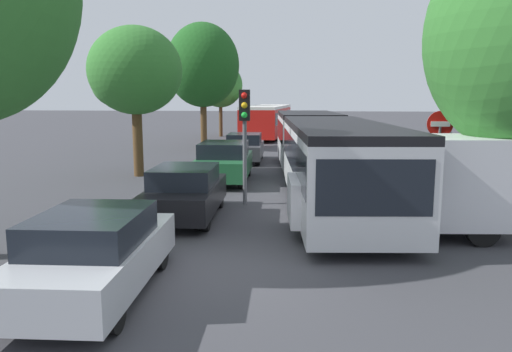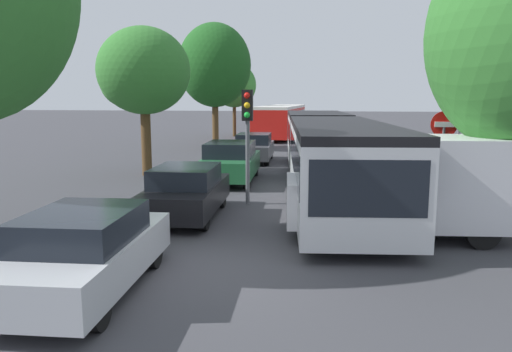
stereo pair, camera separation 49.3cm
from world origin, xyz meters
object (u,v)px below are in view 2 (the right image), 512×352
(queued_car_graphite, at_px, (254,147))
(white_van, at_px, (406,184))
(queued_car_black, at_px, (186,192))
(queued_car_green, at_px, (231,162))
(direction_sign_post, at_px, (460,115))
(tree_left_far, at_px, (216,67))
(tree_left_mid, at_px, (141,73))
(articulated_bus, at_px, (327,148))
(city_bus_rear, at_px, (281,119))
(queued_car_silver, at_px, (85,251))
(no_entry_sign, at_px, (443,147))
(traffic_light, at_px, (247,121))
(tree_left_distant, at_px, (235,86))

(queued_car_graphite, relative_size, white_van, 0.80)
(queued_car_black, distance_m, queued_car_graphite, 11.61)
(queued_car_green, bearing_deg, direction_sign_post, -93.63)
(tree_left_far, bearing_deg, direction_sign_post, -45.80)
(queued_car_black, height_order, tree_left_mid, tree_left_mid)
(tree_left_mid, bearing_deg, direction_sign_post, -5.41)
(queued_car_graphite, bearing_deg, direction_sign_post, -129.23)
(articulated_bus, height_order, queued_car_graphite, articulated_bus)
(queued_car_black, bearing_deg, city_bus_rear, -2.66)
(queued_car_silver, bearing_deg, queued_car_green, -3.97)
(queued_car_graphite, relative_size, no_entry_sign, 1.46)
(traffic_light, distance_m, tree_left_mid, 7.20)
(queued_car_black, relative_size, queued_car_graphite, 0.99)
(traffic_light, bearing_deg, queued_car_silver, -16.55)
(articulated_bus, bearing_deg, queued_car_green, -108.91)
(articulated_bus, relative_size, queued_car_graphite, 4.11)
(traffic_light, bearing_deg, tree_left_far, -168.36)
(queued_car_silver, distance_m, white_van, 7.07)
(traffic_light, distance_m, no_entry_sign, 5.47)
(tree_left_distant, bearing_deg, no_entry_sign, -67.85)
(queued_car_graphite, height_order, direction_sign_post, direction_sign_post)
(white_van, relative_size, tree_left_distant, 0.88)
(tree_left_far, xyz_separation_m, tree_left_distant, (-0.64, 9.77, -0.93))
(tree_left_mid, bearing_deg, queued_car_green, -14.64)
(city_bus_rear, height_order, tree_left_far, tree_left_far)
(traffic_light, bearing_deg, direction_sign_post, 114.25)
(queued_car_graphite, height_order, tree_left_mid, tree_left_mid)
(queued_car_graphite, bearing_deg, queued_car_black, 176.86)
(articulated_bus, distance_m, traffic_light, 3.96)
(queued_car_green, bearing_deg, city_bus_rear, -2.47)
(queued_car_silver, height_order, tree_left_distant, tree_left_distant)
(city_bus_rear, relative_size, direction_sign_post, 3.23)
(queued_car_silver, xyz_separation_m, traffic_light, (1.53, 7.12, 1.79))
(queued_car_green, height_order, tree_left_mid, tree_left_mid)
(direction_sign_post, bearing_deg, queued_car_graphite, -24.02)
(queued_car_green, distance_m, white_van, 8.72)
(articulated_bus, relative_size, queued_car_silver, 4.13)
(queued_car_black, bearing_deg, tree_left_far, 7.43)
(traffic_light, distance_m, tree_left_far, 16.12)
(tree_left_distant, bearing_deg, tree_left_mid, -90.04)
(white_van, bearing_deg, tree_left_far, -69.77)
(queued_car_green, height_order, tree_left_distant, tree_left_distant)
(articulated_bus, height_order, traffic_light, traffic_light)
(tree_left_distant, bearing_deg, white_van, -71.87)
(city_bus_rear, relative_size, queued_car_green, 2.63)
(no_entry_sign, bearing_deg, tree_left_mid, -117.49)
(articulated_bus, distance_m, queued_car_graphite, 7.67)
(direction_sign_post, bearing_deg, queued_car_black, 46.85)
(articulated_bus, distance_m, tree_left_mid, 8.07)
(city_bus_rear, bearing_deg, no_entry_sign, -161.99)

